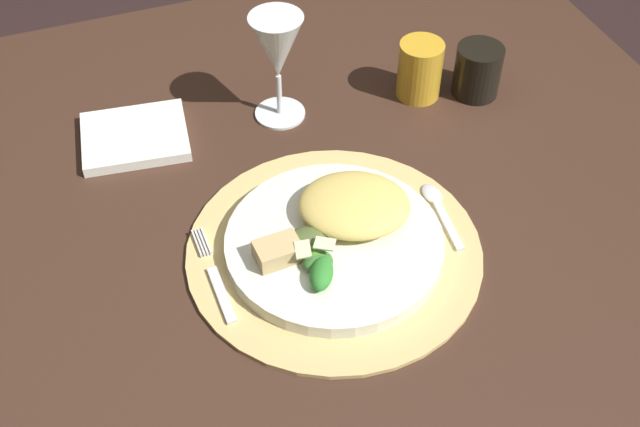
{
  "coord_description": "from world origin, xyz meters",
  "views": [
    {
      "loc": [
        -0.22,
        -0.71,
        1.45
      ],
      "look_at": [
        0.02,
        -0.06,
        0.73
      ],
      "focal_mm": 44.86,
      "sensor_mm": 36.0,
      "label": 1
    }
  ],
  "objects_px": {
    "fork": "(215,279)",
    "amber_tumbler": "(420,70)",
    "dinner_plate": "(334,244)",
    "wine_glass": "(277,50)",
    "dining_table": "(292,274)",
    "spoon": "(438,205)",
    "dark_tumbler": "(478,71)",
    "napkin": "(135,137)"
  },
  "relations": [
    {
      "from": "dinner_plate",
      "to": "wine_glass",
      "type": "bearing_deg",
      "value": 85.45
    },
    {
      "from": "fork",
      "to": "wine_glass",
      "type": "distance_m",
      "value": 0.34
    },
    {
      "from": "dining_table",
      "to": "napkin",
      "type": "relative_size",
      "value": 8.4
    },
    {
      "from": "napkin",
      "to": "amber_tumbler",
      "type": "height_order",
      "value": "amber_tumbler"
    },
    {
      "from": "dining_table",
      "to": "amber_tumbler",
      "type": "distance_m",
      "value": 0.35
    },
    {
      "from": "dining_table",
      "to": "dinner_plate",
      "type": "xyz_separation_m",
      "value": [
        0.02,
        -0.11,
        0.17
      ]
    },
    {
      "from": "dinner_plate",
      "to": "spoon",
      "type": "bearing_deg",
      "value": 8.06
    },
    {
      "from": "napkin",
      "to": "amber_tumbler",
      "type": "distance_m",
      "value": 0.42
    },
    {
      "from": "spoon",
      "to": "dark_tumbler",
      "type": "height_order",
      "value": "dark_tumbler"
    },
    {
      "from": "dinner_plate",
      "to": "wine_glass",
      "type": "xyz_separation_m",
      "value": [
        0.02,
        0.28,
        0.1
      ]
    },
    {
      "from": "fork",
      "to": "amber_tumbler",
      "type": "relative_size",
      "value": 1.74
    },
    {
      "from": "dark_tumbler",
      "to": "wine_glass",
      "type": "bearing_deg",
      "value": 169.96
    },
    {
      "from": "dining_table",
      "to": "napkin",
      "type": "distance_m",
      "value": 0.3
    },
    {
      "from": "fork",
      "to": "amber_tumbler",
      "type": "bearing_deg",
      "value": 33.1
    },
    {
      "from": "napkin",
      "to": "dark_tumbler",
      "type": "xyz_separation_m",
      "value": [
        0.5,
        -0.07,
        0.03
      ]
    },
    {
      "from": "fork",
      "to": "dinner_plate",
      "type": "bearing_deg",
      "value": -1.35
    },
    {
      "from": "spoon",
      "to": "wine_glass",
      "type": "height_order",
      "value": "wine_glass"
    },
    {
      "from": "dining_table",
      "to": "wine_glass",
      "type": "distance_m",
      "value": 0.32
    },
    {
      "from": "dining_table",
      "to": "wine_glass",
      "type": "height_order",
      "value": "wine_glass"
    },
    {
      "from": "amber_tumbler",
      "to": "dark_tumbler",
      "type": "xyz_separation_m",
      "value": [
        0.08,
        -0.03,
        -0.0
      ]
    },
    {
      "from": "dark_tumbler",
      "to": "spoon",
      "type": "bearing_deg",
      "value": -128.47
    },
    {
      "from": "spoon",
      "to": "napkin",
      "type": "bearing_deg",
      "value": 141.4
    },
    {
      "from": "spoon",
      "to": "amber_tumbler",
      "type": "distance_m",
      "value": 0.25
    },
    {
      "from": "napkin",
      "to": "amber_tumbler",
      "type": "bearing_deg",
      "value": -5.55
    },
    {
      "from": "wine_glass",
      "to": "dining_table",
      "type": "bearing_deg",
      "value": -104.56
    },
    {
      "from": "dining_table",
      "to": "spoon",
      "type": "distance_m",
      "value": 0.25
    },
    {
      "from": "spoon",
      "to": "dark_tumbler",
      "type": "xyz_separation_m",
      "value": [
        0.16,
        0.2,
        0.03
      ]
    },
    {
      "from": "spoon",
      "to": "dark_tumbler",
      "type": "relative_size",
      "value": 1.54
    },
    {
      "from": "wine_glass",
      "to": "amber_tumbler",
      "type": "relative_size",
      "value": 1.86
    },
    {
      "from": "wine_glass",
      "to": "fork",
      "type": "bearing_deg",
      "value": -122.07
    },
    {
      "from": "dinner_plate",
      "to": "dark_tumbler",
      "type": "bearing_deg",
      "value": 35.72
    },
    {
      "from": "spoon",
      "to": "amber_tumbler",
      "type": "xyz_separation_m",
      "value": [
        0.08,
        0.23,
        0.04
      ]
    },
    {
      "from": "wine_glass",
      "to": "dark_tumbler",
      "type": "xyz_separation_m",
      "value": [
        0.29,
        -0.05,
        -0.07
      ]
    },
    {
      "from": "spoon",
      "to": "fork",
      "type": "bearing_deg",
      "value": -176.59
    },
    {
      "from": "fork",
      "to": "spoon",
      "type": "relative_size",
      "value": 1.27
    },
    {
      "from": "napkin",
      "to": "dark_tumbler",
      "type": "height_order",
      "value": "dark_tumbler"
    },
    {
      "from": "wine_glass",
      "to": "dark_tumbler",
      "type": "relative_size",
      "value": 2.09
    },
    {
      "from": "dinner_plate",
      "to": "amber_tumbler",
      "type": "height_order",
      "value": "amber_tumbler"
    },
    {
      "from": "napkin",
      "to": "dark_tumbler",
      "type": "relative_size",
      "value": 1.86
    },
    {
      "from": "dinner_plate",
      "to": "dark_tumbler",
      "type": "xyz_separation_m",
      "value": [
        0.31,
        0.23,
        0.02
      ]
    },
    {
      "from": "dining_table",
      "to": "dark_tumbler",
      "type": "relative_size",
      "value": 15.64
    },
    {
      "from": "fork",
      "to": "dark_tumbler",
      "type": "height_order",
      "value": "dark_tumbler"
    }
  ]
}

